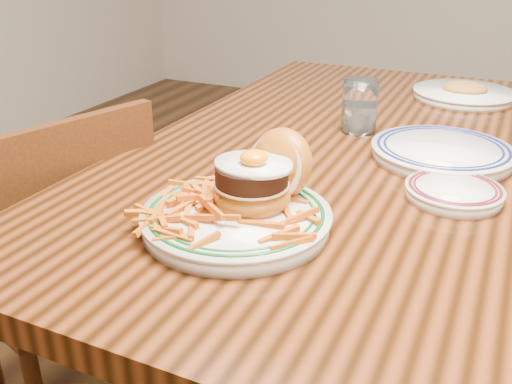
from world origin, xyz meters
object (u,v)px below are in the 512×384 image
at_px(main_plate, 244,202).
at_px(side_plate, 454,191).
at_px(table, 337,178).
at_px(chair_left, 65,268).

distance_m(main_plate, side_plate, 0.39).
bearing_deg(table, side_plate, -35.95).
bearing_deg(chair_left, main_plate, 4.54).
bearing_deg(side_plate, chair_left, -160.01).
height_order(table, main_plate, main_plate).
bearing_deg(chair_left, side_plate, 25.65).
relative_size(chair_left, side_plate, 4.76).
relative_size(table, main_plate, 4.85).
xyz_separation_m(chair_left, side_plate, (0.84, 0.13, 0.31)).
bearing_deg(chair_left, table, 47.51).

